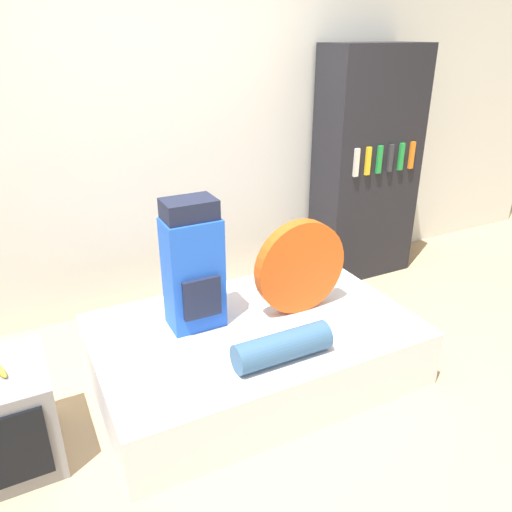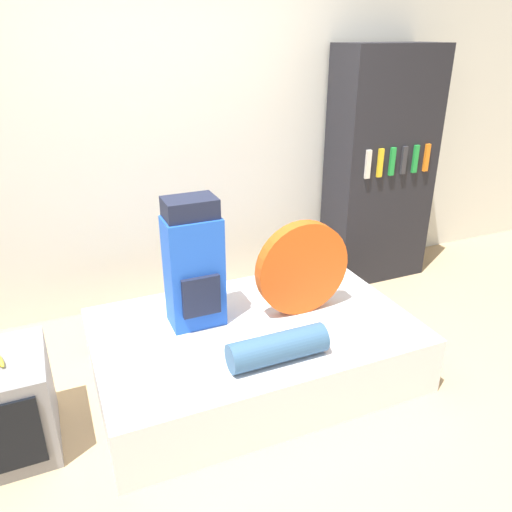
{
  "view_description": "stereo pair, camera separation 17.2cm",
  "coord_description": "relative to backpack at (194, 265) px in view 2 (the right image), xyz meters",
  "views": [
    {
      "loc": [
        -1.06,
        -1.88,
        1.98
      ],
      "look_at": [
        0.12,
        0.42,
        0.81
      ],
      "focal_mm": 35.0,
      "sensor_mm": 36.0,
      "label": 1
    },
    {
      "loc": [
        -0.91,
        -1.96,
        1.98
      ],
      "look_at": [
        0.12,
        0.42,
        0.81
      ],
      "focal_mm": 35.0,
      "sensor_mm": 36.0,
      "label": 2
    }
  ],
  "objects": [
    {
      "name": "ground_plane",
      "position": [
        0.2,
        -0.59,
        -0.74
      ],
      "size": [
        16.0,
        16.0,
        0.0
      ],
      "primitive_type": "plane",
      "color": "tan"
    },
    {
      "name": "wall_back",
      "position": [
        0.2,
        1.04,
        0.56
      ],
      "size": [
        8.0,
        0.05,
        2.6
      ],
      "color": "silver",
      "rests_on": "ground_plane"
    },
    {
      "name": "bed",
      "position": [
        0.31,
        -0.17,
        -0.56
      ],
      "size": [
        1.89,
        1.21,
        0.36
      ],
      "color": "silver",
      "rests_on": "ground_plane"
    },
    {
      "name": "backpack",
      "position": [
        0.0,
        0.0,
        0.0
      ],
      "size": [
        0.32,
        0.26,
        0.78
      ],
      "color": "blue",
      "rests_on": "bed"
    },
    {
      "name": "tent_bag",
      "position": [
        0.64,
        -0.14,
        -0.08
      ],
      "size": [
        0.6,
        0.08,
        0.6
      ],
      "color": "#D14C14",
      "rests_on": "bed"
    },
    {
      "name": "sleeping_roll",
      "position": [
        0.28,
        -0.55,
        -0.3
      ],
      "size": [
        0.55,
        0.16,
        0.16
      ],
      "color": "#33567A",
      "rests_on": "bed"
    },
    {
      "name": "bookshelf",
      "position": [
        1.84,
        0.77,
        0.21
      ],
      "size": [
        0.84,
        0.43,
        1.91
      ],
      "color": "black",
      "rests_on": "ground_plane"
    }
  ]
}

